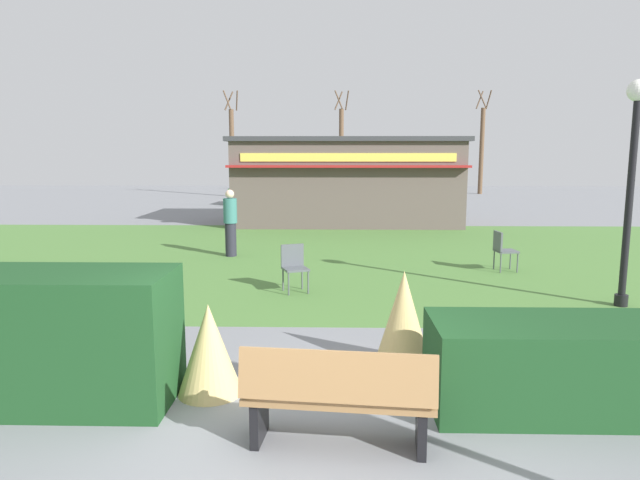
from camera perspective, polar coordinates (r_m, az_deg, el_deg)
ground_plane at (r=5.41m, az=-3.00°, el=-20.10°), size 80.00×80.00×0.00m
lawn_patch at (r=14.50m, az=-0.15°, el=-1.57°), size 36.00×12.00×0.01m
park_bench at (r=5.19m, az=1.84°, el=-15.47°), size 1.74×0.69×0.95m
hedge_left at (r=6.58m, az=-24.29°, el=-8.93°), size 2.25×1.10×1.39m
hedge_right at (r=6.40m, az=22.64°, el=-11.57°), size 2.55×1.10×0.92m
ornamental_grass_behind_left at (r=7.11m, az=8.36°, el=-7.79°), size 0.70×0.70×1.19m
ornamental_grass_behind_right at (r=6.38m, az=-11.05°, el=-10.69°), size 0.70×0.70×1.01m
lamppost_mid at (r=10.79m, az=28.83°, el=6.60°), size 0.36×0.36×3.79m
food_kiosk at (r=21.08m, az=2.67°, el=5.98°), size 8.33×4.20×3.14m
cafe_chair_west at (r=13.18m, az=17.82°, el=-0.74°), size 0.48×0.48×0.89m
cafe_chair_east at (r=10.73m, az=-2.62°, el=-2.42°), size 0.57×0.57×0.89m
person_strolling at (r=14.49m, az=-8.98°, el=1.74°), size 0.34×0.34×1.69m
parked_car_west_slot at (r=28.65m, az=-4.74°, el=4.82°), size 4.35×2.35×1.20m
tree_left_bg at (r=34.93m, az=2.14°, el=9.03°), size 0.91×0.96×6.26m
tree_right_bg at (r=34.42m, az=-8.81°, el=8.87°), size 0.91×0.96×6.17m
tree_center_bg at (r=37.53m, az=15.90°, el=8.81°), size 0.91×0.96×6.41m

